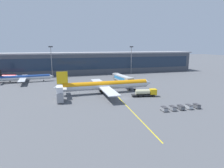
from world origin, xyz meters
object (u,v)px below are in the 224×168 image
at_px(main_airliner, 106,85).
at_px(baggage_cart_1, 173,108).
at_px(catering_lift, 60,94).
at_px(baggage_cart_0, 164,109).
at_px(baggage_cart_4, 197,106).
at_px(baggage_cart_3, 189,107).
at_px(baggage_cart_2, 181,107).
at_px(commuter_jet_far, 25,77).
at_px(fuel_tanker, 146,93).

bearing_deg(main_airliner, baggage_cart_1, -62.13).
relative_size(catering_lift, baggage_cart_0, 2.52).
xyz_separation_m(catering_lift, baggage_cart_4, (46.48, -21.44, -2.28)).
bearing_deg(baggage_cart_3, baggage_cart_2, 178.33).
bearing_deg(commuter_jet_far, catering_lift, -67.66).
bearing_deg(commuter_jet_far, baggage_cart_3, -47.78).
xyz_separation_m(baggage_cart_0, baggage_cart_1, (3.20, -0.09, 0.00)).
relative_size(baggage_cart_0, baggage_cart_3, 1.00).
xyz_separation_m(main_airliner, baggage_cart_2, (19.21, -30.37, -2.92)).
height_order(baggage_cart_2, baggage_cart_4, same).
height_order(catering_lift, baggage_cart_3, catering_lift).
distance_m(baggage_cart_3, baggage_cart_4, 3.20).
bearing_deg(baggage_cart_3, catering_lift, 153.74).
bearing_deg(main_airliner, baggage_cart_2, -57.68).
bearing_deg(main_airliner, baggage_cart_4, -50.04).
distance_m(catering_lift, baggage_cart_0, 39.79).
bearing_deg(baggage_cart_3, baggage_cart_1, 178.33).
bearing_deg(baggage_cart_1, baggage_cart_2, -1.67).
bearing_deg(commuter_jet_far, baggage_cart_4, -46.40).
bearing_deg(fuel_tanker, main_airliner, 143.73).
bearing_deg(commuter_jet_far, baggage_cart_1, -50.73).
bearing_deg(fuel_tanker, baggage_cart_1, -87.55).
bearing_deg(catering_lift, baggage_cart_1, -29.85).
height_order(catering_lift, baggage_cart_2, catering_lift).
height_order(baggage_cart_1, baggage_cart_3, same).
distance_m(baggage_cart_1, baggage_cart_2, 3.20).
bearing_deg(baggage_cart_0, fuel_tanker, 82.88).
distance_m(fuel_tanker, baggage_cart_4, 22.05).
bearing_deg(catering_lift, commuter_jet_far, 112.34).
height_order(baggage_cart_2, commuter_jet_far, commuter_jet_far).
relative_size(main_airliner, baggage_cart_1, 17.58).
xyz_separation_m(fuel_tanker, baggage_cart_3, (7.22, -19.32, -0.96)).
relative_size(fuel_tanker, baggage_cart_1, 4.11).
bearing_deg(baggage_cart_2, catering_lift, 152.06).
height_order(main_airliner, fuel_tanker, main_airliner).
distance_m(baggage_cart_0, baggage_cart_2, 6.40).
height_order(main_airliner, baggage_cart_2, main_airliner).
relative_size(fuel_tanker, catering_lift, 1.63).
distance_m(fuel_tanker, catering_lift, 36.14).
relative_size(fuel_tanker, commuter_jet_far, 0.32).
distance_m(baggage_cart_3, commuter_jet_far, 93.86).
bearing_deg(fuel_tanker, commuter_jet_far, 138.06).
distance_m(main_airliner, baggage_cart_2, 36.06).
distance_m(catering_lift, baggage_cart_3, 48.31).
height_order(fuel_tanker, catering_lift, catering_lift).
bearing_deg(baggage_cart_3, baggage_cart_4, -1.67).
xyz_separation_m(baggage_cart_2, commuter_jet_far, (-59.86, 69.39, 2.18)).
xyz_separation_m(catering_lift, baggage_cart_1, (36.88, -21.16, -2.28)).
xyz_separation_m(fuel_tanker, baggage_cart_0, (-2.38, -19.04, -0.96)).
xyz_separation_m(fuel_tanker, baggage_cart_1, (0.82, -19.13, -0.96)).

